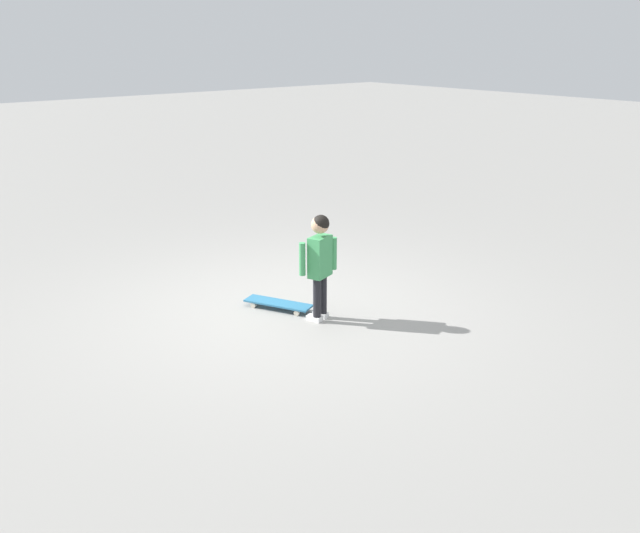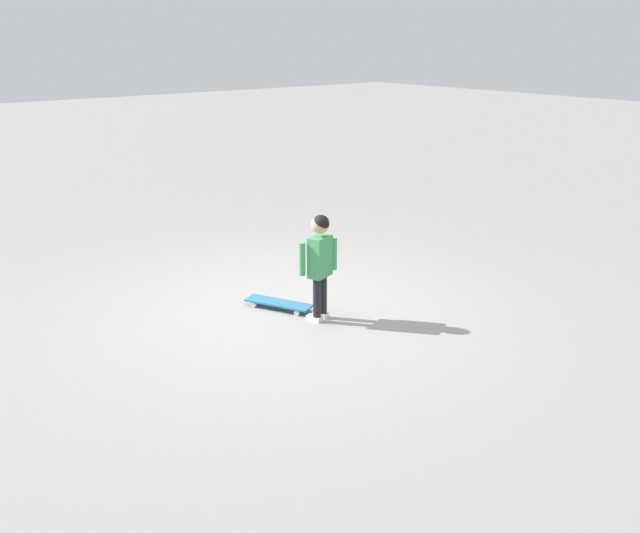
% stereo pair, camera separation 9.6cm
% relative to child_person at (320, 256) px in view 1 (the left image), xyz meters
% --- Properties ---
extents(ground_plane, '(50.00, 50.00, 0.00)m').
position_rel_child_person_xyz_m(ground_plane, '(-0.13, 0.43, -0.66)').
color(ground_plane, gray).
extents(child_person, '(0.40, 0.23, 1.06)m').
position_rel_child_person_xyz_m(child_person, '(0.00, 0.00, 0.00)').
color(child_person, black).
rests_on(child_person, ground).
extents(skateboard, '(0.48, 0.72, 0.07)m').
position_rel_child_person_xyz_m(skateboard, '(-0.16, 0.48, -0.60)').
color(skateboard, teal).
rests_on(skateboard, ground).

